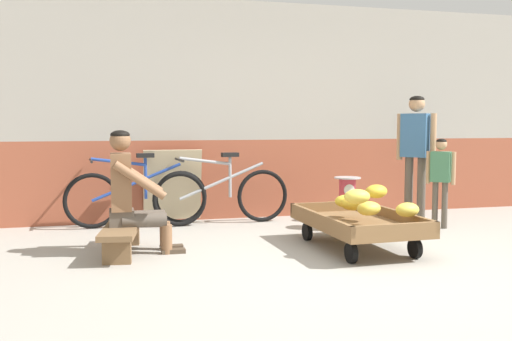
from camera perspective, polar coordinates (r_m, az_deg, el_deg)
name	(u,v)px	position (r m, az deg, el deg)	size (l,w,h in m)	color
ground_plane	(377,278)	(4.60, 12.07, -10.49)	(80.00, 80.00, 0.00)	#A39E93
back_wall	(266,111)	(7.42, 1.01, 5.98)	(16.00, 0.30, 2.73)	#A35138
banana_cart	(357,224)	(5.56, 10.13, -5.29)	(0.88, 1.47, 0.36)	brown
banana_pile	(368,202)	(5.43, 11.13, -3.10)	(0.74, 0.91, 0.26)	gold
low_bench	(122,233)	(5.40, -13.28, -6.07)	(0.46, 1.13, 0.27)	brown
vendor_seated	(131,193)	(5.35, -12.41, -2.17)	(0.68, 0.48, 1.14)	brown
plastic_crate	(347,216)	(6.61, 9.10, -4.48)	(0.36, 0.28, 0.30)	gold
weighing_scale	(347,189)	(6.57, 9.14, -1.87)	(0.30, 0.30, 0.29)	#28282D
bicycle_near_left	(137,196)	(6.79, -11.85, -2.55)	(1.66, 0.48, 0.86)	black
bicycle_far_left	(222,195)	(6.80, -3.45, -2.44)	(1.66, 0.48, 0.86)	black
sign_board	(173,186)	(7.00, -8.36, -1.54)	(0.70, 0.19, 0.89)	#C6B289
customer_adult	(416,144)	(7.08, 15.73, 2.54)	(0.35, 0.41, 1.53)	brown
customer_child	(441,173)	(6.84, 18.01, -0.23)	(0.25, 0.24, 1.03)	brown
shopping_bag	(391,224)	(6.34, 13.41, -5.21)	(0.18, 0.12, 0.24)	green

